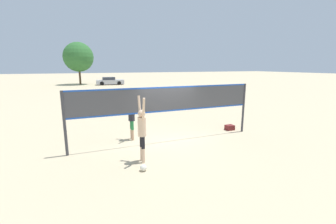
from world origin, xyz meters
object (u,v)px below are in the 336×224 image
(player_blocker, at_px, (132,115))
(gear_bag, at_px, (230,127))
(parked_car_near, at_px, (110,81))
(volleyball_net, at_px, (168,102))
(tree_left_cluster, at_px, (78,57))
(volleyball, at_px, (143,168))
(player_spiker, at_px, (142,128))

(player_blocker, height_order, gear_bag, player_blocker)
(parked_car_near, bearing_deg, player_blocker, -92.96)
(volleyball_net, relative_size, tree_left_cluster, 1.12)
(volleyball_net, relative_size, player_blocker, 3.83)
(volleyball, height_order, parked_car_near, parked_car_near)
(volleyball, distance_m, tree_left_cluster, 37.03)
(gear_bag, xyz_separation_m, tree_left_cluster, (-6.31, 33.96, 4.63))
(player_blocker, xyz_separation_m, parked_car_near, (3.47, 30.74, -0.52))
(volleyball_net, height_order, player_spiker, volleyball_net)
(parked_car_near, bearing_deg, volleyball_net, -90.30)
(player_spiker, distance_m, parked_car_near, 33.43)
(player_blocker, height_order, volleyball, player_blocker)
(player_spiker, bearing_deg, tree_left_cluster, 1.66)
(player_blocker, bearing_deg, volleyball, -7.39)
(player_blocker, xyz_separation_m, volleyball, (-0.41, -3.18, -1.02))
(volleyball, xyz_separation_m, parked_car_near, (3.88, 33.92, 0.50))
(gear_bag, height_order, parked_car_near, parked_car_near)
(player_blocker, bearing_deg, volleyball_net, 57.30)
(player_blocker, relative_size, parked_car_near, 0.45)
(volleyball_net, height_order, parked_car_near, volleyball_net)
(player_blocker, height_order, tree_left_cluster, tree_left_cluster)
(player_spiker, xyz_separation_m, gear_bag, (5.27, 2.06, -1.08))
(gear_bag, relative_size, parked_car_near, 0.09)
(volleyball_net, bearing_deg, player_blocker, 147.30)
(volleyball_net, distance_m, gear_bag, 4.02)
(player_spiker, distance_m, volleyball, 1.32)
(volleyball, height_order, tree_left_cluster, tree_left_cluster)
(volleyball_net, relative_size, parked_car_near, 1.73)
(gear_bag, relative_size, tree_left_cluster, 0.06)
(parked_car_near, distance_m, tree_left_cluster, 6.90)
(player_blocker, xyz_separation_m, gear_bag, (5.04, -0.41, -1.00))
(player_spiker, height_order, volleyball, player_spiker)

